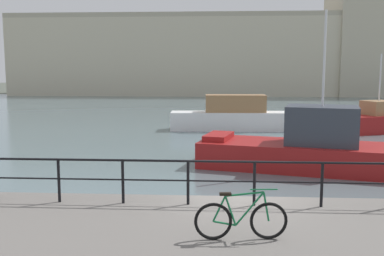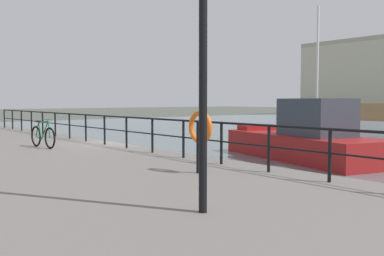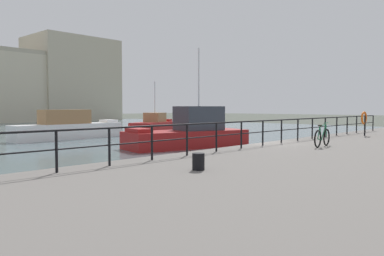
{
  "view_description": "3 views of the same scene",
  "coord_description": "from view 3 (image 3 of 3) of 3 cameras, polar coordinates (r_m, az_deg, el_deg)",
  "views": [
    {
      "loc": [
        -0.47,
        -10.91,
        4.21
      ],
      "look_at": [
        -1.4,
        4.6,
        2.11
      ],
      "focal_mm": 41.33,
      "sensor_mm": 36.0,
      "label": 1
    },
    {
      "loc": [
        14.61,
        -8.18,
        2.62
      ],
      "look_at": [
        -0.66,
        4.21,
        1.35
      ],
      "focal_mm": 40.44,
      "sensor_mm": 36.0,
      "label": 2
    },
    {
      "loc": [
        -15.18,
        -9.63,
        2.62
      ],
      "look_at": [
        -0.59,
        3.91,
        1.55
      ],
      "focal_mm": 35.88,
      "sensor_mm": 36.0,
      "label": 3
    }
  ],
  "objects": [
    {
      "name": "moored_red_daysailer",
      "position": [
        25.12,
        -0.38,
        -0.78
      ],
      "size": [
        8.63,
        4.76,
        6.52
      ],
      "rotation": [
        0.0,
        0.0,
        2.89
      ],
      "color": "maroon",
      "rests_on": "water_basin"
    },
    {
      "name": "quay_railing",
      "position": [
        17.94,
        13.16,
        0.18
      ],
      "size": [
        25.07,
        0.07,
        1.08
      ],
      "color": "black",
      "rests_on": "quay_promenade"
    },
    {
      "name": "parked_bicycle",
      "position": [
        16.63,
        18.79,
        -1.33
      ],
      "size": [
        1.77,
        0.22,
        0.98
      ],
      "rotation": [
        0.0,
        0.0,
        0.09
      ],
      "color": "black",
      "rests_on": "quay_promenade"
    },
    {
      "name": "ground_plane",
      "position": [
        18.16,
        10.42,
        -5.26
      ],
      "size": [
        240.0,
        240.0,
        0.0
      ],
      "primitive_type": "plane",
      "color": "#4C5147"
    },
    {
      "name": "mooring_bollard",
      "position": [
        9.94,
        0.96,
        -5.02
      ],
      "size": [
        0.32,
        0.32,
        0.44
      ],
      "primitive_type": "cylinder",
      "color": "black",
      "rests_on": "quay_promenade"
    },
    {
      "name": "life_ring_stand",
      "position": [
        23.75,
        24.21,
        1.26
      ],
      "size": [
        0.75,
        0.16,
        1.4
      ],
      "color": "black",
      "rests_on": "quay_promenade"
    },
    {
      "name": "water_basin",
      "position": [
        42.7,
        -26.2,
        -0.74
      ],
      "size": [
        80.0,
        60.0,
        0.01
      ],
      "primitive_type": "cube",
      "color": "slate",
      "rests_on": "ground_plane"
    },
    {
      "name": "moored_green_narrowboat",
      "position": [
        37.92,
        -5.73,
        0.27
      ],
      "size": [
        5.96,
        4.08,
        5.17
      ],
      "rotation": [
        0.0,
        0.0,
        0.36
      ],
      "color": "maroon",
      "rests_on": "water_basin"
    },
    {
      "name": "moored_cabin_cruiser",
      "position": [
        33.19,
        -17.87,
        0.04
      ],
      "size": [
        9.55,
        2.11,
        2.43
      ],
      "rotation": [
        0.0,
        0.0,
        0.03
      ],
      "color": "white",
      "rests_on": "water_basin"
    }
  ]
}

